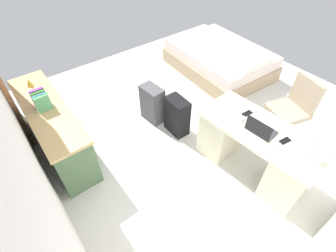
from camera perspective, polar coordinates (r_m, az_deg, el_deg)
name	(u,v)px	position (r m, az deg, el deg)	size (l,w,h in m)	color
ground_plane	(198,124)	(3.99, 6.89, 0.41)	(5.52, 5.52, 0.00)	silver
wall_back	(2,116)	(2.37, -33.65, 1.92)	(4.22, 0.10, 2.85)	white
desk	(255,149)	(3.29, 19.19, -4.98)	(1.49, 0.78, 0.72)	beige
office_chair	(290,112)	(3.92, 25.97, 2.79)	(0.57, 0.57, 0.94)	black
credenza	(54,128)	(3.69, -24.51, -0.50)	(1.80, 0.48, 0.75)	#4C6B47
bed	(220,60)	(5.17, 11.73, 14.58)	(1.97, 1.49, 0.58)	tan
suitcase_black	(177,116)	(3.66, 2.05, 2.30)	(0.36, 0.22, 0.59)	black
suitcase_spare_grey	(152,104)	(3.87, -3.56, 5.03)	(0.36, 0.22, 0.60)	#4C4C51
laptop	(260,129)	(2.98, 20.27, -0.73)	(0.33, 0.25, 0.21)	#333338
computer_mouse	(242,118)	(3.10, 16.60, 1.70)	(0.06, 0.10, 0.03)	white
cell_phone_near_laptop	(285,141)	(3.02, 25.09, -3.05)	(0.07, 0.14, 0.01)	black
cell_phone_by_mouse	(247,113)	(3.20, 17.60, 2.76)	(0.07, 0.14, 0.01)	black
desk_lamp	(316,139)	(2.80, 30.57, -2.48)	(0.16, 0.11, 0.34)	silver
book_row	(41,100)	(3.41, -26.94, 5.27)	(0.20, 0.17, 0.22)	#55A56D
figurine_small	(29,83)	(3.91, -29.06, 8.62)	(0.08, 0.08, 0.11)	gold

